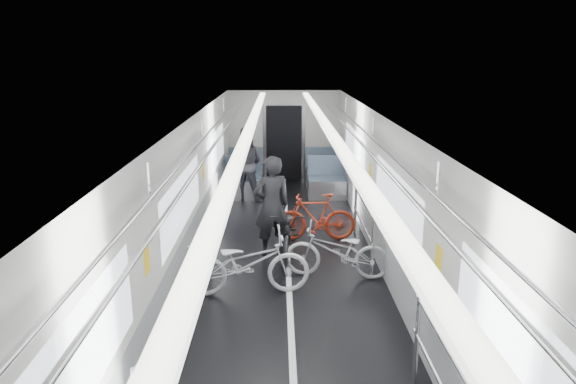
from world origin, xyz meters
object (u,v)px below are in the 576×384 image
bike_left_far (247,263)px  bike_right_mid (337,252)px  person_standing (272,206)px  person_seated (246,164)px  bike_aisle (288,232)px  bike_right_far (315,217)px

bike_left_far → bike_right_mid: size_ratio=1.10×
person_standing → person_seated: 3.49m
bike_aisle → bike_right_far: bearing=59.0°
bike_left_far → bike_right_mid: 1.45m
bike_left_far → bike_right_mid: (1.35, 0.53, -0.04)m
bike_left_far → person_seated: 4.96m
bike_left_far → person_standing: 1.59m
bike_right_mid → person_standing: bearing=-124.9°
bike_right_far → person_standing: (-0.79, -0.66, 0.42)m
bike_right_far → person_standing: person_standing is taller
bike_left_far → bike_aisle: 1.54m
bike_aisle → person_standing: (-0.28, 0.10, 0.44)m
bike_right_far → person_standing: bearing=-50.6°
bike_left_far → bike_aisle: bearing=-29.2°
bike_left_far → person_seated: (-0.31, 4.94, 0.39)m
bike_right_far → person_standing: size_ratio=0.86×
bike_aisle → person_standing: 0.53m
bike_right_mid → person_seated: (-1.66, 4.41, 0.44)m
person_standing → bike_right_far: bearing=-159.0°
bike_aisle → person_standing: size_ratio=0.94×
bike_left_far → person_standing: bearing=-18.1°
bike_right_mid → bike_aisle: size_ratio=0.99×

